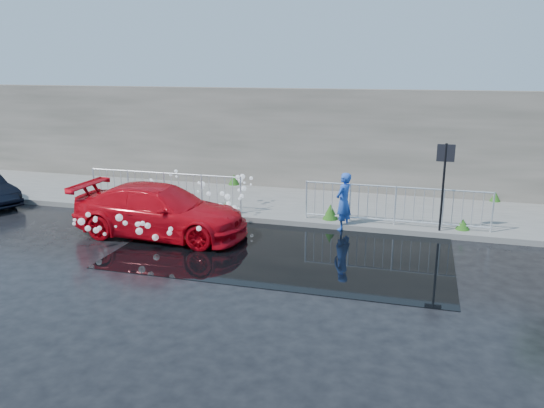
{
  "coord_description": "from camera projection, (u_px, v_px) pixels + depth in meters",
  "views": [
    {
      "loc": [
        3.59,
        -11.11,
        4.46
      ],
      "look_at": [
        0.01,
        1.48,
        1.0
      ],
      "focal_mm": 35.0,
      "sensor_mm": 36.0,
      "label": 1
    }
  ],
  "objects": [
    {
      "name": "red_car",
      "position": [
        161.0,
        211.0,
        14.08
      ],
      "size": [
        4.76,
        2.03,
        1.37
      ],
      "primitive_type": "imported",
      "rotation": [
        0.0,
        0.0,
        1.55
      ],
      "color": "red",
      "rests_on": "ground"
    },
    {
      "name": "railing_left",
      "position": [
        164.0,
        188.0,
        16.41
      ],
      "size": [
        5.05,
        0.05,
        1.1
      ],
      "color": "silver",
      "rests_on": "pavement"
    },
    {
      "name": "retaining_wall",
      "position": [
        316.0,
        139.0,
        18.63
      ],
      "size": [
        30.0,
        0.6,
        3.5
      ],
      "primitive_type": "cube",
      "color": "#555148",
      "rests_on": "pavement"
    },
    {
      "name": "railing_right",
      "position": [
        395.0,
        204.0,
        14.56
      ],
      "size": [
        5.05,
        0.05,
        1.1
      ],
      "color": "silver",
      "rests_on": "pavement"
    },
    {
      "name": "water_spray",
      "position": [
        181.0,
        205.0,
        14.78
      ],
      "size": [
        3.63,
        5.68,
        1.05
      ],
      "color": "white",
      "rests_on": "ground"
    },
    {
      "name": "sign_post",
      "position": [
        444.0,
        173.0,
        13.75
      ],
      "size": [
        0.45,
        0.06,
        2.5
      ],
      "color": "black",
      "rests_on": "ground"
    },
    {
      "name": "ground",
      "position": [
        255.0,
        261.0,
        12.42
      ],
      "size": [
        90.0,
        90.0,
        0.0
      ],
      "primitive_type": "plane",
      "color": "black",
      "rests_on": "ground"
    },
    {
      "name": "pavement",
      "position": [
        302.0,
        205.0,
        17.05
      ],
      "size": [
        30.0,
        4.0,
        0.15
      ],
      "primitive_type": "cube",
      "color": "slate",
      "rests_on": "ground"
    },
    {
      "name": "curb",
      "position": [
        286.0,
        222.0,
        15.19
      ],
      "size": [
        30.0,
        0.25,
        0.16
      ],
      "primitive_type": "cube",
      "color": "slate",
      "rests_on": "ground"
    },
    {
      "name": "weeds",
      "position": [
        286.0,
        200.0,
        16.61
      ],
      "size": [
        12.17,
        3.93,
        0.44
      ],
      "color": "#185015",
      "rests_on": "pavement"
    },
    {
      "name": "person",
      "position": [
        344.0,
        201.0,
        14.58
      ],
      "size": [
        0.58,
        0.69,
        1.61
      ],
      "primitive_type": "imported",
      "rotation": [
        0.0,
        0.0,
        -1.97
      ],
      "color": "blue",
      "rests_on": "ground"
    },
    {
      "name": "puddle",
      "position": [
        286.0,
        249.0,
        13.22
      ],
      "size": [
        8.0,
        5.0,
        0.01
      ],
      "primitive_type": "cube",
      "color": "black",
      "rests_on": "ground"
    }
  ]
}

